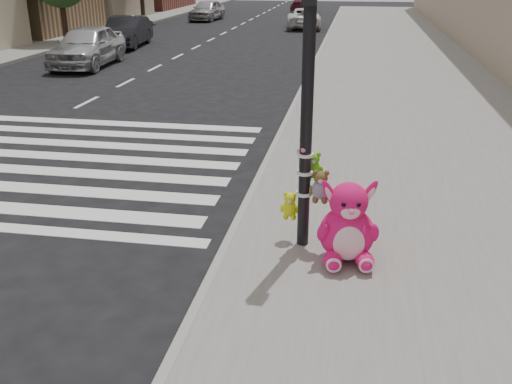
% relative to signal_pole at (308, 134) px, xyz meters
% --- Properties ---
extents(ground, '(120.00, 120.00, 0.00)m').
position_rel_signal_pole_xyz_m(ground, '(-2.62, -1.82, -1.71)').
color(ground, black).
rests_on(ground, ground).
extents(sidewalk_near, '(7.00, 80.00, 0.14)m').
position_rel_signal_pole_xyz_m(sidewalk_near, '(2.38, 8.18, -1.64)').
color(sidewalk_near, slate).
rests_on(sidewalk_near, ground).
extents(sidewalk_far, '(6.00, 80.00, 0.14)m').
position_rel_signal_pole_xyz_m(sidewalk_far, '(-16.12, 18.18, -1.64)').
color(sidewalk_far, slate).
rests_on(sidewalk_far, ground).
extents(curb_edge, '(0.12, 80.00, 0.15)m').
position_rel_signal_pole_xyz_m(curb_edge, '(-1.07, 8.18, -1.64)').
color(curb_edge, gray).
rests_on(curb_edge, ground).
extents(signal_pole, '(0.72, 0.50, 4.00)m').
position_rel_signal_pole_xyz_m(signal_pole, '(0.00, 0.00, 0.00)').
color(signal_pole, black).
rests_on(signal_pole, sidewalk_near).
extents(pink_bunny, '(0.81, 0.91, 1.13)m').
position_rel_signal_pole_xyz_m(pink_bunny, '(0.58, -0.39, -1.11)').
color(pink_bunny, '#E81367').
rests_on(pink_bunny, sidewalk_near).
extents(red_teddy, '(0.15, 0.11, 0.21)m').
position_rel_signal_pole_xyz_m(red_teddy, '(0.78, -0.31, -1.47)').
color(red_teddy, red).
rests_on(red_teddy, sidewalk_near).
extents(car_silver_far, '(2.13, 4.73, 1.58)m').
position_rel_signal_pole_xyz_m(car_silver_far, '(-9.82, 14.15, -0.92)').
color(car_silver_far, silver).
rests_on(car_silver_far, ground).
extents(car_dark_far, '(1.94, 4.48, 1.43)m').
position_rel_signal_pole_xyz_m(car_dark_far, '(-10.46, 19.81, -0.99)').
color(car_dark_far, black).
rests_on(car_dark_far, ground).
extents(car_white_near, '(2.49, 4.60, 1.23)m').
position_rel_signal_pole_xyz_m(car_white_near, '(-2.81, 29.75, -1.10)').
color(car_white_near, silver).
rests_on(car_white_near, ground).
extents(car_maroon_near, '(1.84, 4.41, 1.27)m').
position_rel_signal_pole_xyz_m(car_maroon_near, '(-4.03, 42.03, -1.07)').
color(car_maroon_near, '#531726').
rests_on(car_maroon_near, ground).
extents(car_silver_deep, '(2.01, 4.30, 1.42)m').
position_rel_signal_pole_xyz_m(car_silver_deep, '(-10.08, 33.96, -1.00)').
color(car_silver_deep, '#AFAEB3').
rests_on(car_silver_deep, ground).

